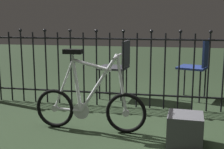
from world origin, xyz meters
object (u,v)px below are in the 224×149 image
(bicycle, at_px, (89,103))
(display_crate, at_px, (185,129))
(chair_charcoal, at_px, (119,63))
(chair_navy, at_px, (198,63))

(bicycle, distance_m, display_crate, 1.04)
(chair_charcoal, bearing_deg, display_crate, -59.99)
(bicycle, bearing_deg, chair_charcoal, 86.97)
(bicycle, bearing_deg, display_crate, -10.86)
(chair_charcoal, bearing_deg, chair_navy, 5.41)
(bicycle, xyz_separation_m, display_crate, (1.01, -0.19, -0.16))
(chair_charcoal, height_order, display_crate, chair_charcoal)
(chair_charcoal, bearing_deg, bicycle, -93.03)
(display_crate, bearing_deg, chair_charcoal, 120.01)
(bicycle, relative_size, display_crate, 3.75)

